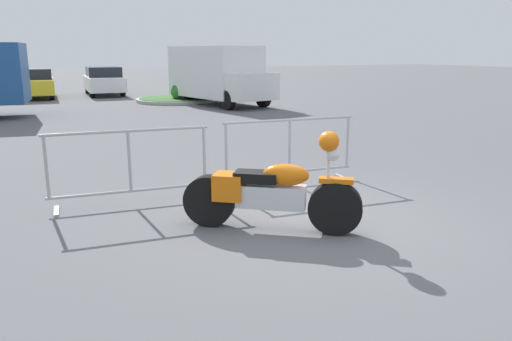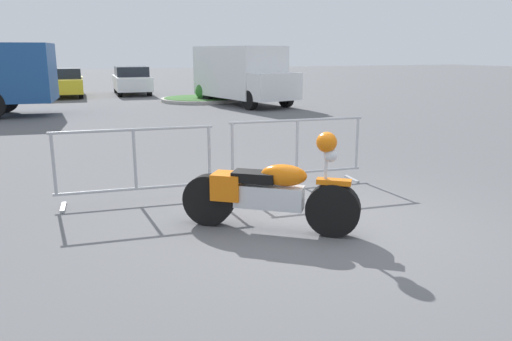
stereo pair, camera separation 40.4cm
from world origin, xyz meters
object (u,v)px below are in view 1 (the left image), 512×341
object	(u,v)px
delivery_van	(218,74)
parked_car_white	(104,81)
crowd_barrier_near	(130,166)
motorcycle	(271,192)
parked_car_yellow	(35,83)
crowd_barrier_far	(289,150)

from	to	relation	value
delivery_van	parked_car_white	bearing A→B (deg)	-165.12
crowd_barrier_near	motorcycle	bearing A→B (deg)	-53.96
motorcycle	parked_car_white	distance (m)	20.65
parked_car_yellow	parked_car_white	world-z (taller)	parked_car_white
delivery_van	crowd_barrier_far	bearing A→B (deg)	-28.75
crowd_barrier_far	delivery_van	size ratio (longest dim) A/B	0.42
crowd_barrier_near	delivery_van	bearing A→B (deg)	62.53
crowd_barrier_near	crowd_barrier_far	size ratio (longest dim) A/B	1.00
parked_car_yellow	parked_car_white	size ratio (longest dim) A/B	0.97
delivery_van	parked_car_yellow	size ratio (longest dim) A/B	1.30
parked_car_yellow	motorcycle	bearing A→B (deg)	-172.05
crowd_barrier_near	crowd_barrier_far	xyz separation A→B (m)	(2.56, 0.00, 0.00)
motorcycle	crowd_barrier_near	size ratio (longest dim) A/B	0.82
crowd_barrier_near	parked_car_white	xyz separation A→B (m)	(2.96, 18.82, 0.14)
crowd_barrier_far	parked_car_yellow	distance (m)	18.79
motorcycle	parked_car_white	size ratio (longest dim) A/B	0.44
crowd_barrier_far	parked_car_yellow	bearing A→B (deg)	98.44
parked_car_yellow	crowd_barrier_near	bearing A→B (deg)	-175.60
delivery_van	parked_car_yellow	distance (m)	9.18
crowd_barrier_far	parked_car_yellow	size ratio (longest dim) A/B	0.55
motorcycle	crowd_barrier_far	bearing A→B (deg)	91.65
motorcycle	crowd_barrier_near	distance (m)	2.18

